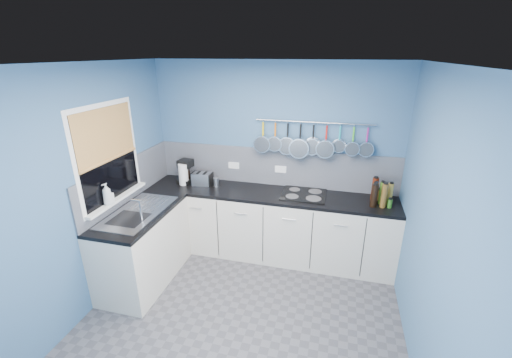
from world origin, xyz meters
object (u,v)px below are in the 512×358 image
at_px(soap_bottle_a, 107,194).
at_px(toaster, 202,179).
at_px(canister, 216,182).
at_px(paper_towel, 183,174).
at_px(coffee_maker, 185,172).
at_px(hob, 304,194).
at_px(soap_bottle_b, 109,196).

distance_m(soap_bottle_a, toaster, 1.28).
bearing_deg(toaster, canister, -7.03).
xyz_separation_m(paper_towel, toaster, (0.25, 0.05, -0.06)).
xyz_separation_m(paper_towel, canister, (0.44, 0.05, -0.09)).
bearing_deg(canister, soap_bottle_a, -125.70).
xyz_separation_m(paper_towel, coffee_maker, (-0.00, 0.06, 0.02)).
bearing_deg(hob, paper_towel, -178.27).
relative_size(soap_bottle_a, coffee_maker, 0.74).
distance_m(soap_bottle_a, coffee_maker, 1.19).
bearing_deg(paper_towel, soap_bottle_a, -108.60).
bearing_deg(soap_bottle_a, paper_towel, 71.40).
bearing_deg(coffee_maker, hob, 7.01).
distance_m(soap_bottle_a, paper_towel, 1.13).
height_order(soap_bottle_b, paper_towel, soap_bottle_b).
bearing_deg(soap_bottle_a, coffee_maker, 72.35).
height_order(soap_bottle_b, hob, soap_bottle_b).
bearing_deg(soap_bottle_b, hob, 29.00).
bearing_deg(hob, soap_bottle_a, -150.56).
height_order(paper_towel, coffee_maker, coffee_maker).
bearing_deg(hob, canister, 179.91).
distance_m(toaster, canister, 0.20).
distance_m(paper_towel, toaster, 0.26).
height_order(paper_towel, hob, paper_towel).
height_order(soap_bottle_a, toaster, soap_bottle_a).
height_order(toaster, hob, toaster).
distance_m(soap_bottle_a, canister, 1.39).
relative_size(canister, hob, 0.21).
bearing_deg(hob, soap_bottle_b, -151.00).
xyz_separation_m(soap_bottle_a, paper_towel, (0.36, 1.07, -0.13)).
distance_m(paper_towel, hob, 1.62).
xyz_separation_m(coffee_maker, canister, (0.44, -0.01, -0.10)).
height_order(coffee_maker, hob, coffee_maker).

